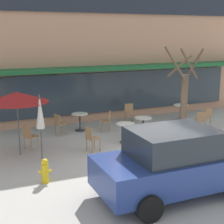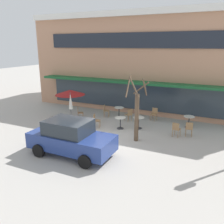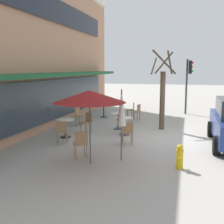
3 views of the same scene
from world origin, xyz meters
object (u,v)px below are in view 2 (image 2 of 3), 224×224
object	(u,v)px
patio_umbrella_green_folded	(71,101)
cafe_chair_3	(96,120)
cafe_table_streetside	(119,111)
cafe_chair_5	(79,112)
cafe_table_mid_patio	(120,121)
patio_umbrella_cream_folded	(70,92)
parked_sedan	(71,138)
cafe_chair_6	(154,113)
cafe_chair_1	(176,129)
cafe_chair_0	(189,128)
cafe_chair_4	(106,110)
cafe_chair_2	(129,114)
cafe_table_by_tree	(139,121)
street_tree	(137,113)
fire_hydrant	(51,127)
cafe_table_near_wall	(189,120)

from	to	relation	value
patio_umbrella_green_folded	cafe_chair_3	size ratio (longest dim) A/B	2.47
cafe_table_streetside	cafe_chair_5	distance (m)	2.92
cafe_table_mid_patio	patio_umbrella_cream_folded	world-z (taller)	patio_umbrella_cream_folded
parked_sedan	cafe_chair_5	bearing A→B (deg)	118.97
cafe_chair_3	parked_sedan	size ratio (longest dim) A/B	0.21
cafe_chair_6	patio_umbrella_cream_folded	bearing A→B (deg)	-155.15
cafe_table_streetside	patio_umbrella_cream_folded	bearing A→B (deg)	-143.67
cafe_chair_1	cafe_chair_5	world-z (taller)	same
patio_umbrella_green_folded	cafe_chair_6	xyz separation A→B (m)	(4.80, 3.30, -1.10)
cafe_chair_0	cafe_chair_4	xyz separation A→B (m)	(-6.23, 1.46, 0.00)
cafe_chair_2	cafe_chair_4	distance (m)	2.02
cafe_table_by_tree	cafe_table_mid_patio	size ratio (longest dim) A/B	1.00
cafe_chair_0	cafe_chair_5	size ratio (longest dim) A/B	1.00
cafe_table_by_tree	cafe_chair_5	xyz separation A→B (m)	(-4.56, 0.08, 0.01)
cafe_chair_5	cafe_table_streetside	bearing A→B (deg)	33.88
cafe_table_mid_patio	patio_umbrella_cream_folded	xyz separation A→B (m)	(-3.91, 0.16, 1.51)
cafe_table_by_tree	cafe_chair_5	distance (m)	4.56
street_tree	patio_umbrella_green_folded	bearing A→B (deg)	170.82
cafe_table_mid_patio	fire_hydrant	xyz separation A→B (m)	(-3.62, -2.40, -0.16)
cafe_table_near_wall	cafe_chair_0	size ratio (longest dim) A/B	0.85
cafe_table_streetside	street_tree	bearing A→B (deg)	-54.16
patio_umbrella_cream_folded	cafe_chair_0	xyz separation A→B (m)	(8.09, 0.33, -1.50)
cafe_table_streetside	street_tree	size ratio (longest dim) A/B	0.21
cafe_table_near_wall	cafe_chair_4	size ratio (longest dim) A/B	0.85
cafe_table_streetside	cafe_chair_4	distance (m)	1.02
cafe_table_streetside	cafe_chair_4	world-z (taller)	cafe_chair_4
parked_sedan	cafe_chair_6	bearing A→B (deg)	72.92
parked_sedan	cafe_table_streetside	bearing A→B (deg)	93.20
patio_umbrella_green_folded	cafe_chair_0	distance (m)	7.68
cafe_table_by_tree	cafe_table_mid_patio	distance (m)	1.18
street_tree	fire_hydrant	size ratio (longest dim) A/B	5.17
street_tree	cafe_chair_4	bearing A→B (deg)	137.03
cafe_chair_1	cafe_chair_5	distance (m)	7.04
cafe_chair_0	cafe_chair_2	distance (m)	4.39
cafe_table_by_tree	fire_hydrant	size ratio (longest dim) A/B	1.08
fire_hydrant	patio_umbrella_cream_folded	bearing A→B (deg)	96.61
cafe_table_near_wall	cafe_chair_1	distance (m)	2.09
fire_hydrant	cafe_chair_4	bearing A→B (deg)	70.24
cafe_table_streetside	cafe_chair_1	bearing A→B (deg)	-25.32
cafe_table_mid_patio	cafe_chair_4	bearing A→B (deg)	136.43
cafe_table_streetside	patio_umbrella_green_folded	size ratio (longest dim) A/B	0.35
patio_umbrella_cream_folded	cafe_chair_4	size ratio (longest dim) A/B	2.47
cafe_table_by_tree	cafe_table_mid_patio	xyz separation A→B (m)	(-1.05, -0.54, 0.00)
street_tree	cafe_table_mid_patio	bearing A→B (deg)	137.82
cafe_chair_4	fire_hydrant	size ratio (longest dim) A/B	1.26
cafe_table_near_wall	cafe_table_mid_patio	world-z (taller)	same
cafe_table_near_wall	cafe_chair_0	bearing A→B (deg)	-81.84
cafe_table_by_tree	cafe_chair_2	bearing A→B (deg)	134.43
cafe_chair_4	fire_hydrant	distance (m)	4.63
cafe_chair_4	cafe_chair_1	bearing A→B (deg)	-18.62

